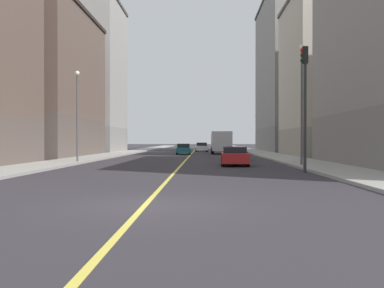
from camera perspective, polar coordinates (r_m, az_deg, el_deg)
name	(u,v)px	position (r m, az deg, el deg)	size (l,w,h in m)	color
ground_plane	(145,205)	(12.68, -5.77, -7.49)	(400.00, 400.00, 0.00)	#312D33
sidewalk_left	(261,153)	(61.95, 8.50, -1.10)	(3.56, 168.00, 0.15)	#9E9B93
sidewalk_right	(123,153)	(62.41, -8.49, -1.09)	(3.56, 168.00, 0.15)	#9E9B93
lane_center_stripe	(192,153)	(61.50, -0.03, -1.17)	(0.16, 154.00, 0.01)	#E5D14C
building_left_mid	(326,77)	(53.52, 16.14, 7.90)	(8.43, 14.53, 17.38)	#9D9688
building_left_far	(290,75)	(74.75, 11.92, 8.27)	(8.43, 23.39, 23.84)	slate
building_right_midblock	(48,83)	(52.22, -17.25, 7.14)	(8.43, 19.46, 15.67)	brown
building_right_distant	(92,77)	(71.46, -12.13, 8.03)	(8.43, 14.47, 22.35)	gray
traffic_light_left_near	(305,92)	(25.71, 13.67, 6.18)	(0.40, 0.32, 6.77)	#2D2D2D
street_lamp_left_near	(302,93)	(31.42, 13.32, 6.12)	(0.36, 0.36, 7.87)	#4C4C51
street_lamp_right_near	(77,106)	(36.34, -13.90, 4.52)	(0.36, 0.36, 6.87)	#4C4C51
car_teal	(183,149)	(57.92, -1.06, -0.64)	(1.90, 4.35, 1.33)	#196670
car_maroon	(236,153)	(41.23, 5.47, -1.15)	(2.04, 4.47, 1.22)	maroon
car_white	(202,147)	(71.72, 1.18, -0.41)	(1.97, 4.35, 1.40)	white
car_red	(235,156)	(32.28, 5.26, -1.52)	(1.97, 4.65, 1.30)	red
box_truck	(221,142)	(60.05, 3.60, 0.28)	(2.56, 7.83, 2.85)	navy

